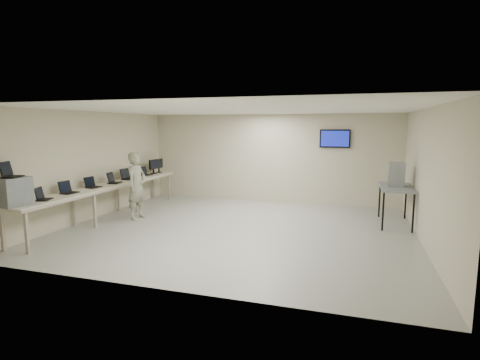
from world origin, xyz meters
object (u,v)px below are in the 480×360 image
(workbench, at_px, (107,187))
(equipment_box, at_px, (13,192))
(soldier, at_px, (137,186))
(side_table, at_px, (396,189))

(workbench, bearing_deg, equipment_box, -91.31)
(workbench, xyz_separation_m, equipment_box, (-0.06, -2.75, 0.35))
(soldier, distance_m, side_table, 6.57)
(equipment_box, distance_m, soldier, 3.08)
(workbench, distance_m, equipment_box, 2.77)
(soldier, relative_size, side_table, 1.10)
(workbench, height_order, soldier, soldier)
(equipment_box, bearing_deg, soldier, 84.11)
(workbench, height_order, side_table, side_table)
(workbench, height_order, equipment_box, equipment_box)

